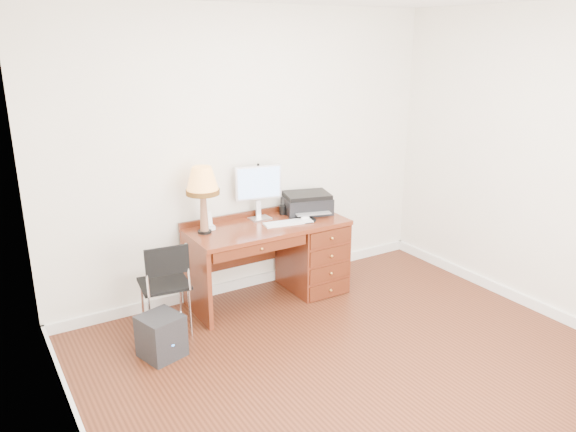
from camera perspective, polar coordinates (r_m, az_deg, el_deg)
ground at (r=4.49m, az=7.08°, el=-14.94°), size 4.00×4.00×0.00m
room_shell at (r=4.90m, az=2.47°, el=-11.12°), size 4.00×4.00×4.00m
desk at (r=5.49m, az=0.86°, el=-3.62°), size 1.50×0.67×0.75m
monitor at (r=5.30m, az=-3.05°, el=3.10°), size 0.45×0.18×0.52m
keyboard at (r=5.23m, az=0.01°, el=-0.69°), size 0.48×0.20×0.02m
mouse_pad at (r=5.32m, az=1.74°, el=-0.32°), size 0.21×0.21×0.04m
printer at (r=5.54m, az=1.94°, el=1.34°), size 0.52×0.45×0.20m
leg_lamp at (r=4.92m, az=-8.69°, el=3.15°), size 0.29×0.29×0.60m
phone at (r=5.11m, az=-7.97°, el=-0.82°), size 0.08×0.08×0.17m
pen_cup at (r=5.50m, az=-0.51°, el=0.64°), size 0.07×0.07×0.09m
chair at (r=4.76m, az=-12.26°, el=-6.30°), size 0.44×0.44×0.83m
equipment_box at (r=4.61m, az=-12.76°, el=-11.80°), size 0.37×0.37×0.35m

